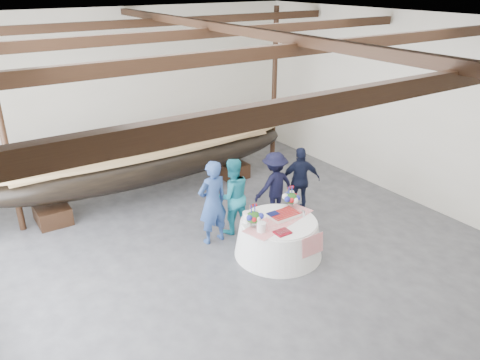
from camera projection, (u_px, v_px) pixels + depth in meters
floor at (255, 265)px, 9.18m from camera, size 10.00×12.00×0.01m
wall_back at (130, 93)px, 12.85m from camera, size 10.00×0.02×4.50m
wall_right at (432, 116)px, 10.81m from camera, size 0.02×12.00×4.50m
ceiling at (258, 25)px, 7.37m from camera, size 10.00×12.00×0.01m
pavilion_structure at (234, 52)px, 8.12m from camera, size 9.80×11.76×4.50m
longboat_display at (149, 161)px, 11.67m from camera, size 8.13×1.63×1.53m
banquet_table at (278, 237)px, 9.42m from camera, size 1.77×1.77×0.76m
tabletop_items at (273, 211)px, 9.31m from camera, size 1.72×1.04×0.40m
guest_woman_blue at (213, 202)px, 9.66m from camera, size 0.69×0.47×1.84m
guest_woman_teal at (232, 196)px, 10.08m from camera, size 0.94×0.79×1.71m
guest_man_left at (275, 185)px, 10.74m from camera, size 1.04×0.60×1.60m
guest_man_right at (300, 180)px, 10.99m from camera, size 1.02×0.76×1.61m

